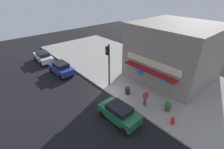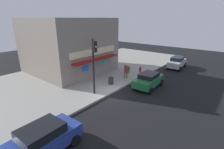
% 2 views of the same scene
% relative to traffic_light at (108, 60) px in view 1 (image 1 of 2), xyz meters
% --- Properties ---
extents(ground_plane, '(63.15, 63.15, 0.00)m').
position_rel_traffic_light_xyz_m(ground_plane, '(1.24, -1.07, -3.47)').
color(ground_plane, black).
extents(sidewalk, '(42.10, 13.76, 0.18)m').
position_rel_traffic_light_xyz_m(sidewalk, '(1.24, 5.81, -3.38)').
color(sidewalk, gray).
rests_on(sidewalk, ground_plane).
extents(corner_building, '(9.40, 10.19, 6.83)m').
position_rel_traffic_light_xyz_m(corner_building, '(3.47, 8.09, 0.12)').
color(corner_building, gray).
rests_on(corner_building, sidewalk).
extents(traffic_light, '(0.32, 0.58, 5.14)m').
position_rel_traffic_light_xyz_m(traffic_light, '(0.00, 0.00, 0.00)').
color(traffic_light, black).
rests_on(traffic_light, sidewalk).
extents(fire_hydrant, '(0.54, 0.30, 0.76)m').
position_rel_traffic_light_xyz_m(fire_hydrant, '(8.55, 0.05, -2.93)').
color(fire_hydrant, red).
rests_on(fire_hydrant, sidewalk).
extents(trash_can, '(0.55, 0.55, 0.80)m').
position_rel_traffic_light_xyz_m(trash_can, '(2.81, 0.38, -2.89)').
color(trash_can, '#2D2D2D').
rests_on(trash_can, sidewalk).
extents(pedestrian, '(0.48, 0.58, 1.80)m').
position_rel_traffic_light_xyz_m(pedestrian, '(5.37, 0.22, -2.29)').
color(pedestrian, brown).
rests_on(pedestrian, sidewalk).
extents(potted_plant_by_doorway, '(0.69, 0.69, 0.95)m').
position_rel_traffic_light_xyz_m(potted_plant_by_doorway, '(7.30, 1.25, -2.77)').
color(potted_plant_by_doorway, brown).
rests_on(potted_plant_by_doorway, sidewalk).
extents(parked_car_blue, '(4.10, 2.24, 1.65)m').
position_rel_traffic_light_xyz_m(parked_car_blue, '(-6.82, -2.81, -2.62)').
color(parked_car_blue, navy).
rests_on(parked_car_blue, ground_plane).
extents(parked_car_green, '(4.00, 2.18, 1.56)m').
position_rel_traffic_light_xyz_m(parked_car_green, '(4.98, -2.96, -2.65)').
color(parked_car_green, '#1E6038').
rests_on(parked_car_green, ground_plane).
extents(parked_car_white, '(4.55, 2.28, 1.60)m').
position_rel_traffic_light_xyz_m(parked_car_white, '(-12.69, -3.07, -2.63)').
color(parked_car_white, silver).
rests_on(parked_car_white, ground_plane).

